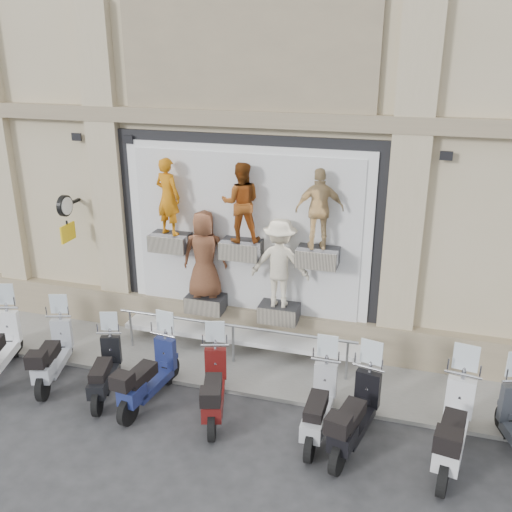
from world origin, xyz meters
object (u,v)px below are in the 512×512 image
object	(u,v)px
scooter_e	(148,365)
scooter_h	(356,403)
clock_sign_bracket	(66,212)
guard_rail	(233,345)
scooter_f	(214,377)
scooter_g	(319,394)
scooter_i	(455,415)
scooter_d	(104,361)
scooter_c	(52,344)

from	to	relation	value
scooter_e	scooter_h	size ratio (longest dim) A/B	0.96
clock_sign_bracket	scooter_h	bearing A→B (deg)	-18.98
scooter_h	scooter_e	bearing A→B (deg)	-170.23
clock_sign_bracket	scooter_e	xyz separation A→B (m)	(2.85, -2.11, -2.02)
guard_rail	scooter_f	world-z (taller)	scooter_f
guard_rail	scooter_e	bearing A→B (deg)	-122.55
scooter_g	scooter_i	size ratio (longest dim) A/B	0.89
scooter_g	scooter_h	bearing A→B (deg)	-12.28
scooter_d	scooter_i	xyz separation A→B (m)	(6.14, -0.09, 0.15)
scooter_c	scooter_g	world-z (taller)	scooter_g
scooter_d	guard_rail	bearing A→B (deg)	23.91
scooter_c	scooter_i	xyz separation A→B (m)	(7.36, -0.26, 0.09)
scooter_c	scooter_e	distance (m)	2.14
scooter_c	scooter_i	bearing A→B (deg)	-18.43
scooter_e	scooter_f	xyz separation A→B (m)	(1.26, -0.02, -0.02)
scooter_f	scooter_i	bearing A→B (deg)	-18.03
scooter_f	scooter_g	distance (m)	1.86
scooter_f	scooter_i	distance (m)	3.98
scooter_g	scooter_h	size ratio (longest dim) A/B	0.95
scooter_d	scooter_h	bearing A→B (deg)	-18.09
scooter_e	scooter_f	distance (m)	1.26
scooter_d	scooter_h	xyz separation A→B (m)	(4.64, -0.15, 0.10)
scooter_f	scooter_i	xyz separation A→B (m)	(3.98, -0.08, 0.10)
clock_sign_bracket	guard_rail	bearing A→B (deg)	-6.84
scooter_e	scooter_f	size ratio (longest dim) A/B	1.02
guard_rail	scooter_g	xyz separation A→B (m)	(2.07, -1.66, 0.31)
scooter_h	scooter_i	distance (m)	1.50
scooter_e	scooter_g	distance (m)	3.12
scooter_g	scooter_e	bearing A→B (deg)	179.81
guard_rail	clock_sign_bracket	world-z (taller)	clock_sign_bracket
scooter_d	scooter_i	world-z (taller)	scooter_i
scooter_g	scooter_c	bearing A→B (deg)	178.19
scooter_h	scooter_i	size ratio (longest dim) A/B	0.94
scooter_f	scooter_i	world-z (taller)	scooter_i
clock_sign_bracket	scooter_c	size ratio (longest dim) A/B	0.54
scooter_c	scooter_e	size ratio (longest dim) A/B	0.98
scooter_e	scooter_f	world-z (taller)	scooter_e
guard_rail	scooter_g	size ratio (longest dim) A/B	2.66
scooter_e	scooter_g	world-z (taller)	scooter_e
clock_sign_bracket	scooter_g	bearing A→B (deg)	-19.63
scooter_e	scooter_g	xyz separation A→B (m)	(3.12, -0.02, -0.01)
guard_rail	scooter_e	xyz separation A→B (m)	(-1.05, -1.64, 0.32)
scooter_h	scooter_d	bearing A→B (deg)	-169.68
scooter_d	scooter_g	bearing A→B (deg)	-16.43
scooter_g	guard_rail	bearing A→B (deg)	141.35
scooter_f	scooter_h	xyz separation A→B (m)	(2.48, -0.13, 0.05)
scooter_e	scooter_i	xyz separation A→B (m)	(5.24, -0.10, 0.08)
scooter_g	scooter_d	bearing A→B (deg)	179.99
scooter_c	scooter_i	size ratio (longest dim) A/B	0.89
guard_rail	scooter_i	world-z (taller)	scooter_i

